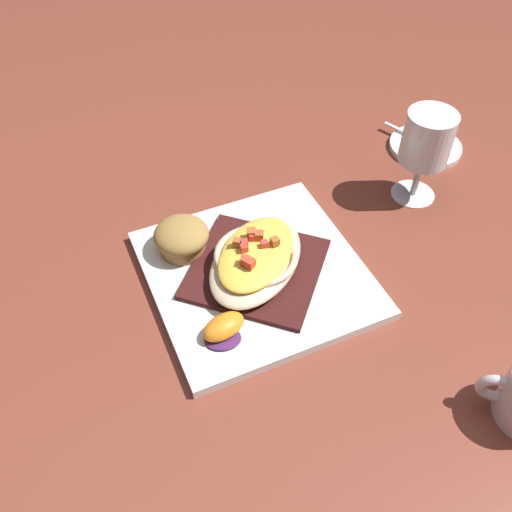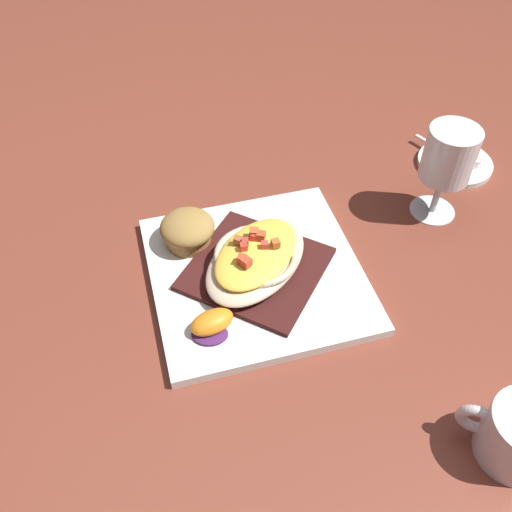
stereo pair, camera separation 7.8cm
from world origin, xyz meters
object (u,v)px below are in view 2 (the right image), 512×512
object	(u,v)px
gratin_dish	(256,257)
creamer_cup_0	(465,167)
creamer_saucer	(455,163)
spoon	(454,157)
square_plate	(256,274)
creamer_cup_1	(474,162)
stemmed_glass	(448,159)
muffin	(188,230)
orange_garnish	(212,324)

from	to	relation	value
gratin_dish	creamer_cup_0	bearing A→B (deg)	-154.66
creamer_saucer	spoon	world-z (taller)	spoon
square_plate	gratin_dish	world-z (taller)	gratin_dish
gratin_dish	spoon	xyz separation A→B (m)	(-0.38, -0.21, -0.03)
gratin_dish	creamer_cup_1	world-z (taller)	gratin_dish
creamer_saucer	spoon	xyz separation A→B (m)	(0.00, -0.00, 0.01)
square_plate	creamer_cup_0	size ratio (longest dim) A/B	12.26
gratin_dish	spoon	distance (m)	0.43
square_plate	spoon	distance (m)	0.43
stemmed_glass	creamer_cup_0	size ratio (longest dim) A/B	6.41
spoon	square_plate	bearing A→B (deg)	29.67
square_plate	spoon	world-z (taller)	spoon
gratin_dish	muffin	size ratio (longest dim) A/B	2.67
square_plate	creamer_cup_1	xyz separation A→B (m)	(-0.40, -0.19, 0.01)
orange_garnish	creamer_cup_1	xyz separation A→B (m)	(-0.47, -0.29, -0.01)
stemmed_glass	creamer_saucer	distance (m)	0.17
muffin	orange_garnish	world-z (taller)	muffin
creamer_cup_0	creamer_cup_1	size ratio (longest dim) A/B	1.00
creamer_saucer	spoon	size ratio (longest dim) A/B	1.27
square_plate	gratin_dish	bearing A→B (deg)	-25.78
spoon	stemmed_glass	bearing A→B (deg)	56.07
gratin_dish	orange_garnish	distance (m)	0.12
muffin	orange_garnish	bearing A→B (deg)	97.54
muffin	spoon	size ratio (longest dim) A/B	0.79
stemmed_glass	square_plate	bearing A→B (deg)	18.73
stemmed_glass	gratin_dish	bearing A→B (deg)	18.72
creamer_saucer	creamer_cup_0	xyz separation A→B (m)	(-0.00, 0.03, 0.01)
creamer_cup_1	creamer_saucer	bearing A→B (deg)	-32.81
square_plate	stemmed_glass	world-z (taller)	stemmed_glass
orange_garnish	stemmed_glass	distance (m)	0.42
stemmed_glass	creamer_cup_0	world-z (taller)	stemmed_glass
square_plate	creamer_saucer	xyz separation A→B (m)	(-0.38, -0.21, -0.00)
square_plate	spoon	bearing A→B (deg)	-150.33
spoon	creamer_cup_0	world-z (taller)	creamer_cup_0
gratin_dish	stemmed_glass	distance (m)	0.32
muffin	creamer_saucer	bearing A→B (deg)	-163.43
creamer_saucer	creamer_cup_0	world-z (taller)	creamer_cup_0
spoon	creamer_cup_1	bearing A→B (deg)	143.16
muffin	creamer_cup_0	bearing A→B (deg)	-166.77
muffin	creamer_cup_1	xyz separation A→B (m)	(-0.49, -0.12, -0.02)
creamer_saucer	muffin	bearing A→B (deg)	16.57
muffin	spoon	distance (m)	0.49
gratin_dish	creamer_cup_1	distance (m)	0.45
muffin	square_plate	bearing A→B (deg)	142.86
creamer_cup_0	gratin_dish	bearing A→B (deg)	25.34
muffin	creamer_saucer	xyz separation A→B (m)	(-0.47, -0.14, -0.03)
muffin	stemmed_glass	distance (m)	0.40
stemmed_glass	orange_garnish	bearing A→B (deg)	27.80
orange_garnish	creamer_cup_0	bearing A→B (deg)	-148.74
orange_garnish	stemmed_glass	xyz separation A→B (m)	(-0.37, -0.19, 0.08)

